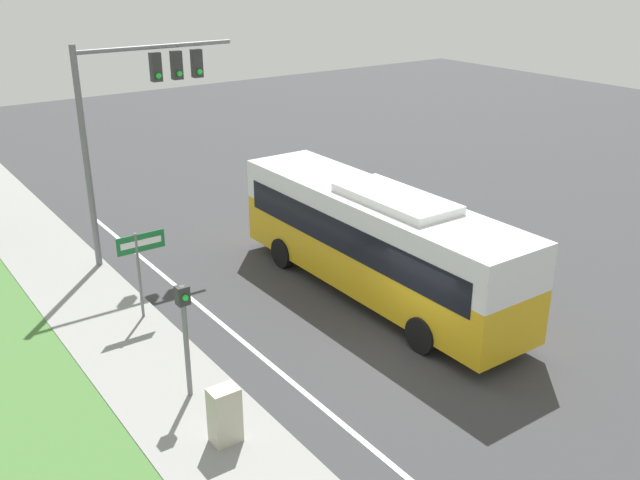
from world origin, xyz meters
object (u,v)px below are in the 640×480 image
object	(u,v)px
pedestrian_signal	(185,323)
street_sign	(140,258)
signal_gantry	(134,105)
bus	(376,237)
utility_cabinet	(225,415)

from	to	relation	value
pedestrian_signal	street_sign	size ratio (longest dim) A/B	1.10
signal_gantry	street_sign	xyz separation A→B (m)	(-1.87, -4.27, -3.28)
bus	utility_cabinet	size ratio (longest dim) A/B	8.45
street_sign	bus	bearing A→B (deg)	-21.55
bus	utility_cabinet	world-z (taller)	bus
signal_gantry	utility_cabinet	world-z (taller)	signal_gantry
street_sign	signal_gantry	bearing A→B (deg)	66.36
bus	utility_cabinet	bearing A→B (deg)	-152.14
pedestrian_signal	utility_cabinet	xyz separation A→B (m)	(-0.13, -1.97, -1.23)
signal_gantry	bus	bearing A→B (deg)	-56.84
signal_gantry	utility_cabinet	size ratio (longest dim) A/B	5.63
bus	pedestrian_signal	xyz separation A→B (m)	(-6.97, -1.78, 0.11)
pedestrian_signal	utility_cabinet	size ratio (longest dim) A/B	2.28
signal_gantry	pedestrian_signal	distance (m)	9.47
pedestrian_signal	signal_gantry	bearing A→B (deg)	73.31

